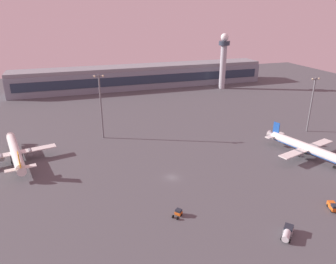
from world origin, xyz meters
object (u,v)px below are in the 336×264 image
at_px(pushback_tug, 178,213).
at_px(airplane_near_gate, 16,152).
at_px(maintenance_van, 333,206).
at_px(fuel_truck, 287,232).
at_px(apron_light_central, 312,101).
at_px(airplane_mid_apron, 308,148).
at_px(control_tower, 223,57).
at_px(apron_light_west, 101,103).

bearing_deg(pushback_tug, airplane_near_gate, -176.47).
xyz_separation_m(airplane_near_gate, maintenance_van, (93.11, -64.20, -2.57)).
bearing_deg(fuel_truck, apron_light_central, 93.95).
bearing_deg(airplane_mid_apron, control_tower, -116.39).
bearing_deg(airplane_near_gate, apron_light_central, -15.87).
bearing_deg(maintenance_van, fuel_truck, 36.55).
height_order(maintenance_van, apron_light_west, apron_light_west).
bearing_deg(apron_light_west, maintenance_van, -53.51).
height_order(airplane_mid_apron, airplane_near_gate, airplane_mid_apron).
bearing_deg(maintenance_van, airplane_near_gate, -13.96).
xyz_separation_m(fuel_truck, pushback_tug, (-24.09, 17.24, -0.30)).
distance_m(control_tower, airplane_near_gate, 159.51).
height_order(apron_light_west, apron_light_central, apron_light_west).
relative_size(airplane_near_gate, apron_light_west, 1.31).
relative_size(pushback_tug, maintenance_van, 0.77).
distance_m(fuel_truck, pushback_tug, 29.63).
height_order(airplane_near_gate, apron_light_west, apron_light_west).
bearing_deg(airplane_mid_apron, apron_light_central, -146.17).
bearing_deg(pushback_tug, apron_light_west, 152.08).
bearing_deg(pushback_tug, apron_light_central, 79.36).
height_order(fuel_truck, apron_light_central, apron_light_central).
distance_m(control_tower, airplane_mid_apron, 121.93).
xyz_separation_m(pushback_tug, apron_light_west, (-13.02, 66.67, 15.51)).
relative_size(fuel_truck, apron_light_west, 0.21).
relative_size(airplane_mid_apron, apron_light_west, 1.32).
bearing_deg(airplane_mid_apron, apron_light_west, -47.25).
relative_size(airplane_mid_apron, pushback_tug, 11.04).
distance_m(fuel_truck, apron_light_central, 86.37).
distance_m(airplane_mid_apron, apron_light_central, 33.49).
distance_m(control_tower, apron_light_central, 94.67).
bearing_deg(control_tower, airplane_near_gate, -147.06).
relative_size(control_tower, airplane_mid_apron, 1.03).
bearing_deg(apron_light_west, control_tower, 36.55).
xyz_separation_m(airplane_mid_apron, apron_light_central, (20.45, 24.05, 11.20)).
bearing_deg(airplane_mid_apron, fuel_truck, 28.88).
relative_size(airplane_near_gate, fuel_truck, 6.33).
height_order(pushback_tug, apron_light_central, apron_light_central).
bearing_deg(airplane_mid_apron, maintenance_van, 45.28).
height_order(airplane_mid_apron, maintenance_van, airplane_mid_apron).
height_order(airplane_near_gate, pushback_tug, airplane_near_gate).
distance_m(control_tower, fuel_truck, 168.84).
xyz_separation_m(airplane_mid_apron, fuel_truck, (-38.25, -37.82, -2.47)).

